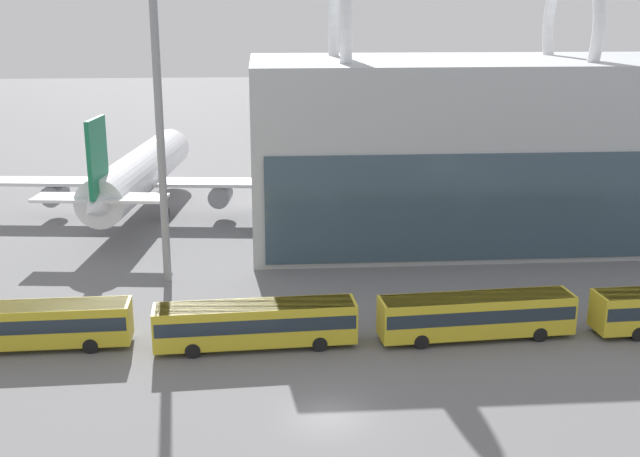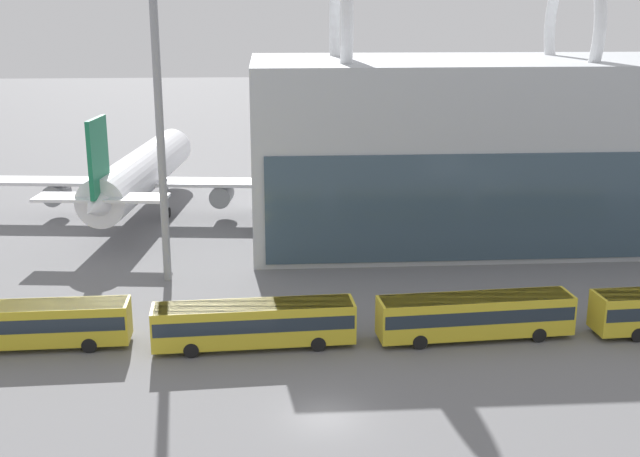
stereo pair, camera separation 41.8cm
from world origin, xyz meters
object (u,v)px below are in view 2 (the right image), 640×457
at_px(airliner_at_gate_far, 140,173).
at_px(floodlight_mast, 157,69).
at_px(airliner_parked_remote, 584,156).
at_px(shuttle_bus_2, 475,314).
at_px(shuttle_bus_0, 27,322).
at_px(shuttle_bus_1, 254,322).

xyz_separation_m(airliner_at_gate_far, floodlight_mast, (5.24, -21.63, 12.61)).
relative_size(airliner_parked_remote, shuttle_bus_2, 2.82).
height_order(airliner_parked_remote, shuttle_bus_0, airliner_parked_remote).
distance_m(shuttle_bus_2, floodlight_mast, 30.44).
xyz_separation_m(shuttle_bus_1, floodlight_mast, (-7.34, 14.18, 15.45)).
distance_m(shuttle_bus_0, shuttle_bus_2, 29.96).
height_order(airliner_parked_remote, shuttle_bus_2, airliner_parked_remote).
bearing_deg(airliner_parked_remote, shuttle_bus_1, -57.26).
xyz_separation_m(shuttle_bus_2, floodlight_mast, (-22.31, 13.79, 15.45)).
height_order(shuttle_bus_0, floodlight_mast, floodlight_mast).
height_order(airliner_parked_remote, floodlight_mast, floodlight_mast).
bearing_deg(airliner_at_gate_far, shuttle_bus_0, -177.71).
relative_size(airliner_at_gate_far, shuttle_bus_0, 2.69).
xyz_separation_m(airliner_at_gate_far, airliner_parked_remote, (51.08, 5.68, 0.24)).
height_order(airliner_at_gate_far, floodlight_mast, floodlight_mast).
distance_m(airliner_at_gate_far, shuttle_bus_0, 35.09).
bearing_deg(floodlight_mast, shuttle_bus_2, -31.71).
relative_size(airliner_at_gate_far, airliner_parked_remote, 0.95).
height_order(shuttle_bus_0, shuttle_bus_2, same).
xyz_separation_m(airliner_parked_remote, floodlight_mast, (-45.85, -27.31, 12.37)).
relative_size(airliner_at_gate_far, floodlight_mast, 1.45).
bearing_deg(airliner_parked_remote, shuttle_bus_0, -67.22).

